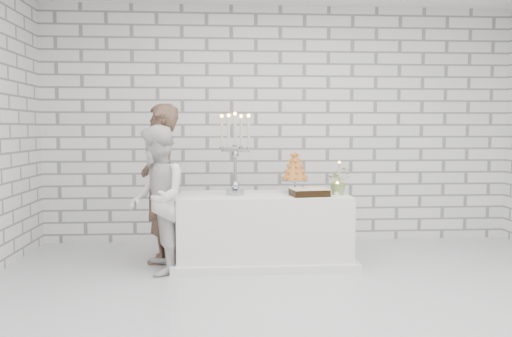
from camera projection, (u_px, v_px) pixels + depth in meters
name	position (u px, v px, depth m)	size (l,w,h in m)	color
ground	(313.00, 304.00, 4.36)	(6.00, 5.00, 0.01)	silver
wall_back	(280.00, 125.00, 6.74)	(6.00, 0.01, 3.00)	white
wall_front	(446.00, 114.00, 1.76)	(6.00, 0.01, 3.00)	white
cake_table	(263.00, 229.00, 5.65)	(1.80, 0.80, 0.75)	white
groom	(161.00, 183.00, 5.70)	(0.63, 0.41, 1.72)	#38251B
bride	(157.00, 199.00, 5.25)	(0.72, 0.56, 1.49)	silver
candelabra	(235.00, 154.00, 5.54)	(0.35, 0.35, 0.87)	#9E9EA8
croquembouche	(295.00, 172.00, 5.72)	(0.30, 0.30, 0.46)	#B56125
chocolate_cake	(309.00, 192.00, 5.47)	(0.38, 0.27, 0.08)	black
pillar_candle	(337.00, 189.00, 5.56)	(0.08, 0.08, 0.12)	white
extra_taper	(339.00, 178.00, 5.80)	(0.06, 0.06, 0.32)	beige
flowers	(339.00, 181.00, 5.59)	(0.26, 0.23, 0.29)	#5E8241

